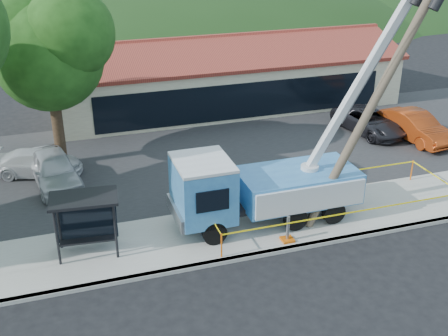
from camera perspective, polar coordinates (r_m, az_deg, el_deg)
The scene contains 16 objects.
ground at distance 20.27m, azimuth 6.89°, elevation -11.83°, with size 120.00×120.00×0.00m, color black.
curb at distance 21.79m, azimuth 4.60°, elevation -8.57°, with size 60.00×0.25×0.15m, color #A5A29A.
sidewalk at distance 23.27m, azimuth 2.82°, elevation -6.13°, with size 60.00×4.00×0.15m, color #A5A29A.
parking_lot at distance 30.05m, azimuth -2.57°, elevation 1.35°, with size 60.00×12.00×0.10m, color #28282B.
strip_mall at distance 37.74m, azimuth -0.04°, elevation 9.29°, with size 22.50×8.53×4.67m.
tree_lot at distance 28.18m, azimuth -17.54°, elevation 11.82°, with size 6.30×5.60×8.94m.
hill_center at distance 72.68m, azimuth -4.26°, elevation 15.35°, with size 89.60×64.00×32.00m, color #1A3814.
hill_east at distance 79.83m, azimuth 10.36°, elevation 15.89°, with size 72.80×52.00×26.00m, color #1A3814.
utility_truck at distance 22.92m, azimuth 3.85°, elevation -1.63°, with size 10.55×4.14×10.22m.
leaning_pole at distance 22.60m, azimuth 15.52°, elevation 7.51°, with size 5.15×2.01×10.11m.
bus_shelter at distance 21.48m, azimuth -13.95°, elevation -4.19°, with size 2.60×1.75×2.38m.
caution_tape at distance 24.20m, azimuth 10.62°, elevation -3.01°, with size 10.75×3.49×1.01m.
car_silver at distance 27.87m, azimuth -16.63°, elevation -1.84°, with size 1.92×4.78×1.63m, color #B5B8BD.
car_red at distance 33.72m, azimuth 18.62°, elevation 2.62°, with size 1.68×4.83×1.59m, color #A33710.
car_white at distance 29.21m, azimuth -18.23°, elevation -0.80°, with size 1.75×4.31×1.25m, color silver.
car_dark at distance 34.05m, azimuth 14.40°, elevation 3.38°, with size 2.28×4.95×1.38m, color black.
Camera 1 is at (-7.26, -14.56, 12.09)m, focal length 45.00 mm.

